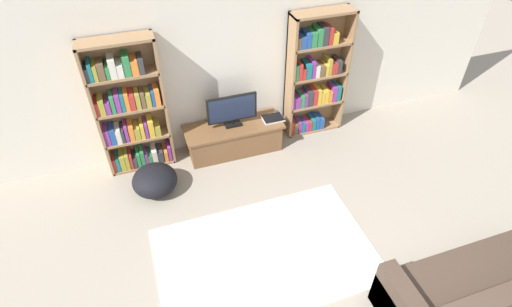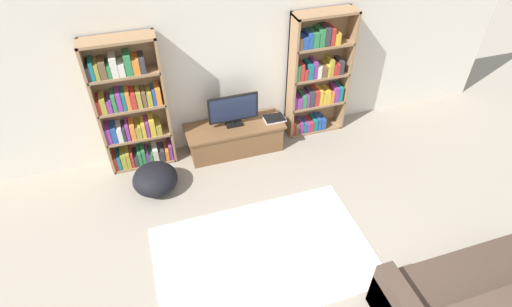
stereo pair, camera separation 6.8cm
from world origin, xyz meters
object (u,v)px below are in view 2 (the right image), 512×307
Objects in this scene: bookshelf_right at (316,78)px; laptop at (274,118)px; television at (233,110)px; beanbag_ottoman at (155,179)px; tv_stand at (235,137)px; couch_right_sofa at (487,293)px; bookshelf_left at (131,110)px.

bookshelf_right is 6.22× the size of laptop.
bookshelf_right is at bearing 14.11° from laptop.
laptop is at bearing -5.23° from television.
laptop is 1.93m from beanbag_ottoman.
television is at bearing 90.00° from tv_stand.
bookshelf_right is at bearing 96.25° from couch_right_sofa.
bookshelf_right is 1.50m from tv_stand.
couch_right_sofa is at bearing -83.75° from bookshelf_right.
bookshelf_left reaches higher than tv_stand.
television is at bearing 117.23° from couch_right_sofa.
television is (0.00, 0.03, 0.48)m from tv_stand.
beanbag_ottoman is (-2.56, -0.65, -0.74)m from bookshelf_right.
couch_right_sofa is (0.37, -3.41, -0.64)m from bookshelf_right.
beanbag_ottoman is at bearing -79.53° from bookshelf_left.
television is 1.22× the size of beanbag_ottoman.
tv_stand is 2.42× the size of beanbag_ottoman.
tv_stand is 1.98× the size of television.
television is 3.72m from couch_right_sofa.
bookshelf_left is 1.39m from television.
laptop is 3.41m from couch_right_sofa.
bookshelf_left reaches higher than couch_right_sofa.
television is 0.66m from laptop.
couch_right_sofa is at bearing -62.77° from television.
tv_stand is 3.67m from couch_right_sofa.
bookshelf_right is at bearing 5.34° from television.
couch_right_sofa is (1.69, -3.26, 0.06)m from tv_stand.
bookshelf_right is 1.33× the size of tv_stand.
couch_right_sofa is at bearing -48.10° from bookshelf_left.
bookshelf_left reaches higher than television.
couch_right_sofa is (1.69, -3.28, -0.42)m from television.
television is at bearing 174.77° from laptop.
bookshelf_left is 0.97m from beanbag_ottoman.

